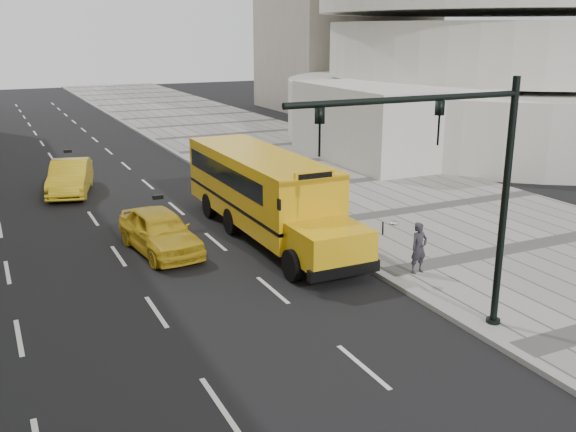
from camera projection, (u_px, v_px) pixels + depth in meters
name	position (u px, v px, depth m)	size (l,w,h in m)	color
ground	(147.00, 252.00, 22.28)	(140.00, 140.00, 0.00)	black
sidewalk_museum	(426.00, 209.00, 27.29)	(12.00, 140.00, 0.15)	gray
curb_museum	(301.00, 227.00, 24.78)	(0.30, 140.00, 0.15)	gray
school_bus	(262.00, 187.00, 23.94)	(2.96, 11.56, 3.19)	#E9AF13
taxi_near	(160.00, 231.00, 22.06)	(1.80, 4.48, 1.53)	gold
taxi_far	(70.00, 177.00, 29.95)	(1.66, 4.75, 1.57)	gold
pedestrian	(419.00, 248.00, 19.76)	(0.59, 0.39, 1.61)	#2B2930
traffic_signal	(462.00, 179.00, 14.88)	(6.18, 0.36, 6.40)	black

